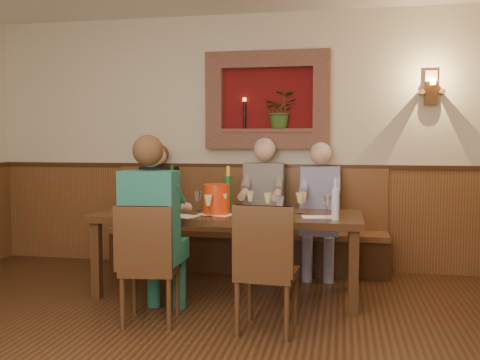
{
  "coord_description": "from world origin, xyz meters",
  "views": [
    {
      "loc": [
        1.02,
        -2.88,
        1.41
      ],
      "look_at": [
        0.1,
        1.9,
        1.05
      ],
      "focal_mm": 40.0,
      "sensor_mm": 36.0,
      "label": 1
    }
  ],
  "objects_px": {
    "person_bench_left": "(157,217)",
    "person_bench_mid": "(263,217)",
    "wine_bottle_green_b": "(172,192)",
    "person_bench_right": "(320,221)",
    "chair_near_right": "(267,294)",
    "wine_bottle_green_a": "(228,193)",
    "dining_table": "(228,221)",
    "water_bottle": "(335,203)",
    "bench": "(246,240)",
    "person_chair_front": "(154,243)",
    "chair_near_left": "(150,288)",
    "spittoon_bucket": "(217,199)"
  },
  "relations": [
    {
      "from": "bench",
      "to": "person_bench_right",
      "type": "bearing_deg",
      "value": -7.53
    },
    {
      "from": "dining_table",
      "to": "water_bottle",
      "type": "relative_size",
      "value": 6.85
    },
    {
      "from": "person_bench_left",
      "to": "person_bench_mid",
      "type": "relative_size",
      "value": 0.95
    },
    {
      "from": "wine_bottle_green_a",
      "to": "spittoon_bucket",
      "type": "bearing_deg",
      "value": -132.31
    },
    {
      "from": "person_bench_mid",
      "to": "spittoon_bucket",
      "type": "height_order",
      "value": "person_bench_mid"
    },
    {
      "from": "dining_table",
      "to": "bench",
      "type": "distance_m",
      "value": 1.01
    },
    {
      "from": "chair_near_right",
      "to": "wine_bottle_green_b",
      "type": "height_order",
      "value": "wine_bottle_green_b"
    },
    {
      "from": "bench",
      "to": "wine_bottle_green_a",
      "type": "distance_m",
      "value": 1.11
    },
    {
      "from": "wine_bottle_green_b",
      "to": "person_bench_right",
      "type": "bearing_deg",
      "value": 31.79
    },
    {
      "from": "chair_near_right",
      "to": "water_bottle",
      "type": "bearing_deg",
      "value": 58.55
    },
    {
      "from": "spittoon_bucket",
      "to": "wine_bottle_green_a",
      "type": "xyz_separation_m",
      "value": [
        0.09,
        0.09,
        0.04
      ]
    },
    {
      "from": "bench",
      "to": "wine_bottle_green_a",
      "type": "height_order",
      "value": "wine_bottle_green_a"
    },
    {
      "from": "person_bench_right",
      "to": "wine_bottle_green_a",
      "type": "bearing_deg",
      "value": -133.75
    },
    {
      "from": "chair_near_left",
      "to": "wine_bottle_green_a",
      "type": "distance_m",
      "value": 1.19
    },
    {
      "from": "dining_table",
      "to": "bench",
      "type": "relative_size",
      "value": 0.8
    },
    {
      "from": "bench",
      "to": "spittoon_bucket",
      "type": "height_order",
      "value": "bench"
    },
    {
      "from": "person_bench_mid",
      "to": "dining_table",
      "type": "bearing_deg",
      "value": -103.29
    },
    {
      "from": "person_bench_mid",
      "to": "wine_bottle_green_b",
      "type": "relative_size",
      "value": 3.33
    },
    {
      "from": "chair_near_right",
      "to": "wine_bottle_green_b",
      "type": "bearing_deg",
      "value": 143.0
    },
    {
      "from": "chair_near_left",
      "to": "water_bottle",
      "type": "relative_size",
      "value": 2.65
    },
    {
      "from": "wine_bottle_green_a",
      "to": "person_chair_front",
      "type": "bearing_deg",
      "value": -118.7
    },
    {
      "from": "chair_near_right",
      "to": "person_bench_right",
      "type": "relative_size",
      "value": 0.69
    },
    {
      "from": "chair_near_left",
      "to": "spittoon_bucket",
      "type": "height_order",
      "value": "spittoon_bucket"
    },
    {
      "from": "bench",
      "to": "wine_bottle_green_b",
      "type": "height_order",
      "value": "wine_bottle_green_b"
    },
    {
      "from": "wine_bottle_green_a",
      "to": "wine_bottle_green_b",
      "type": "height_order",
      "value": "wine_bottle_green_b"
    },
    {
      "from": "bench",
      "to": "person_chair_front",
      "type": "relative_size",
      "value": 2.06
    },
    {
      "from": "person_chair_front",
      "to": "wine_bottle_green_a",
      "type": "distance_m",
      "value": 0.95
    },
    {
      "from": "person_bench_mid",
      "to": "chair_near_right",
      "type": "bearing_deg",
      "value": -80.65
    },
    {
      "from": "chair_near_right",
      "to": "wine_bottle_green_a",
      "type": "height_order",
      "value": "wine_bottle_green_a"
    },
    {
      "from": "person_bench_left",
      "to": "water_bottle",
      "type": "distance_m",
      "value": 2.25
    },
    {
      "from": "bench",
      "to": "person_bench_mid",
      "type": "height_order",
      "value": "person_bench_mid"
    },
    {
      "from": "water_bottle",
      "to": "dining_table",
      "type": "bearing_deg",
      "value": 166.06
    },
    {
      "from": "bench",
      "to": "person_chair_front",
      "type": "distance_m",
      "value": 1.79
    },
    {
      "from": "chair_near_left",
      "to": "person_chair_front",
      "type": "distance_m",
      "value": 0.35
    },
    {
      "from": "wine_bottle_green_a",
      "to": "person_bench_mid",
      "type": "bearing_deg",
      "value": 76.45
    },
    {
      "from": "wine_bottle_green_b",
      "to": "person_bench_left",
      "type": "bearing_deg",
      "value": 118.62
    },
    {
      "from": "chair_near_right",
      "to": "person_bench_left",
      "type": "relative_size",
      "value": 0.7
    },
    {
      "from": "chair_near_left",
      "to": "water_bottle",
      "type": "height_order",
      "value": "water_bottle"
    },
    {
      "from": "chair_near_left",
      "to": "chair_near_right",
      "type": "xyz_separation_m",
      "value": [
        0.91,
        -0.02,
        0.01
      ]
    },
    {
      "from": "dining_table",
      "to": "bench",
      "type": "bearing_deg",
      "value": 90.0
    },
    {
      "from": "chair_near_right",
      "to": "chair_near_left",
      "type": "bearing_deg",
      "value": -176.42
    },
    {
      "from": "person_bench_left",
      "to": "wine_bottle_green_a",
      "type": "distance_m",
      "value": 1.34
    },
    {
      "from": "dining_table",
      "to": "person_bench_right",
      "type": "relative_size",
      "value": 1.72
    },
    {
      "from": "dining_table",
      "to": "chair_near_left",
      "type": "bearing_deg",
      "value": -116.05
    },
    {
      "from": "bench",
      "to": "person_chair_front",
      "type": "bearing_deg",
      "value": -104.1
    },
    {
      "from": "dining_table",
      "to": "person_bench_mid",
      "type": "xyz_separation_m",
      "value": [
        0.2,
        0.84,
        -0.08
      ]
    },
    {
      "from": "person_chair_front",
      "to": "wine_bottle_green_b",
      "type": "xyz_separation_m",
      "value": [
        -0.11,
        0.79,
        0.33
      ]
    },
    {
      "from": "person_bench_left",
      "to": "person_bench_right",
      "type": "xyz_separation_m",
      "value": [
        1.78,
        -0.0,
        0.01
      ]
    },
    {
      "from": "chair_near_right",
      "to": "wine_bottle_green_a",
      "type": "distance_m",
      "value": 1.22
    },
    {
      "from": "dining_table",
      "to": "water_bottle",
      "type": "height_order",
      "value": "water_bottle"
    }
  ]
}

